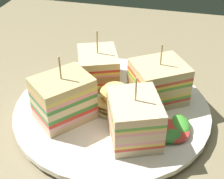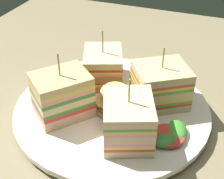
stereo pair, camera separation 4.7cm
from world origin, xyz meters
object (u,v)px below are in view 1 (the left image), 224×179
at_px(sandwich_wedge_1, 158,82).
at_px(sandwich_wedge_3, 64,99).
at_px(chip_pile, 112,100).
at_px(spoon, 126,174).
at_px(plate, 112,109).
at_px(sandwich_wedge_2, 98,68).
at_px(sandwich_wedge_0, 134,119).

xyz_separation_m(sandwich_wedge_1, sandwich_wedge_3, (-0.08, 0.12, 0.00)).
height_order(chip_pile, spoon, chip_pile).
bearing_deg(chip_pile, plate, 11.30).
distance_m(sandwich_wedge_1, sandwich_wedge_2, 0.11).
height_order(sandwich_wedge_3, chip_pile, sandwich_wedge_3).
bearing_deg(chip_pile, spoon, -157.22).
bearing_deg(sandwich_wedge_0, plate, 15.50).
bearing_deg(chip_pile, sandwich_wedge_2, 30.77).
height_order(sandwich_wedge_1, sandwich_wedge_2, sandwich_wedge_1).
bearing_deg(sandwich_wedge_0, sandwich_wedge_3, 59.40).
distance_m(sandwich_wedge_0, chip_pile, 0.07).
height_order(plate, chip_pile, chip_pile).
bearing_deg(sandwich_wedge_0, spoon, 160.23).
height_order(sandwich_wedge_0, sandwich_wedge_1, same).
bearing_deg(sandwich_wedge_3, plate, -14.14).
height_order(sandwich_wedge_0, sandwich_wedge_2, sandwich_wedge_0).
height_order(plate, sandwich_wedge_3, sandwich_wedge_3).
relative_size(sandwich_wedge_0, chip_pile, 1.45).
bearing_deg(plate, sandwich_wedge_2, 32.78).
height_order(plate, sandwich_wedge_2, sandwich_wedge_2).
xyz_separation_m(sandwich_wedge_0, sandwich_wedge_2, (0.12, 0.08, -0.00)).
bearing_deg(plate, chip_pile, -168.70).
bearing_deg(sandwich_wedge_2, sandwich_wedge_0, 13.42).
relative_size(sandwich_wedge_1, sandwich_wedge_2, 1.07).
relative_size(sandwich_wedge_2, spoon, 0.64).
distance_m(sandwich_wedge_3, spoon, 0.14).
bearing_deg(sandwich_wedge_1, sandwich_wedge_2, -47.49).
relative_size(sandwich_wedge_1, chip_pile, 1.54).
relative_size(sandwich_wedge_0, sandwich_wedge_1, 0.94).
relative_size(chip_pile, spoon, 0.44).
distance_m(sandwich_wedge_3, chip_pile, 0.07).
xyz_separation_m(sandwich_wedge_1, chip_pile, (-0.04, 0.06, -0.01)).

